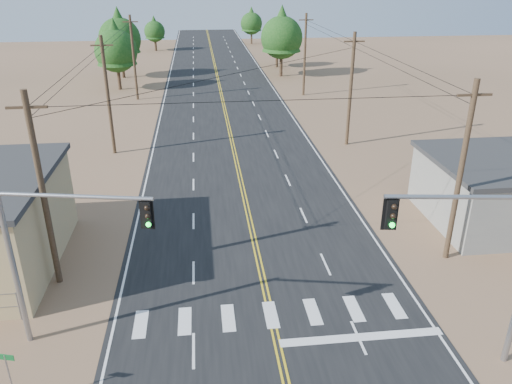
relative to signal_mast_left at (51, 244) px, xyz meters
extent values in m
cube|color=black|center=(8.94, 22.83, -4.88)|extent=(15.00, 200.00, 0.02)
cylinder|color=gray|center=(-2.56, 1.83, -4.14)|extent=(0.06, 0.06, 1.50)
cylinder|color=#4C3826|center=(-1.56, 4.83, 0.11)|extent=(0.30, 0.30, 10.00)
cube|color=#4C3826|center=(-1.56, 4.83, 4.31)|extent=(1.80, 0.12, 0.12)
cylinder|color=#4C3826|center=(-1.56, 24.83, 0.11)|extent=(0.30, 0.30, 10.00)
cube|color=#4C3826|center=(-1.56, 24.83, 4.31)|extent=(1.80, 0.12, 0.12)
cylinder|color=#4C3826|center=(-1.56, 44.83, 0.11)|extent=(0.30, 0.30, 10.00)
cube|color=#4C3826|center=(-1.56, 44.83, 4.31)|extent=(1.80, 0.12, 0.12)
cylinder|color=#4C3826|center=(19.44, 4.83, 0.11)|extent=(0.30, 0.30, 10.00)
cube|color=#4C3826|center=(19.44, 4.83, 4.31)|extent=(1.80, 0.12, 0.12)
cylinder|color=#4C3826|center=(19.44, 24.83, 0.11)|extent=(0.30, 0.30, 10.00)
cube|color=#4C3826|center=(19.44, 24.83, 4.31)|extent=(1.80, 0.12, 0.12)
cylinder|color=#4C3826|center=(19.44, 44.83, 0.11)|extent=(0.30, 0.30, 10.00)
cube|color=#4C3826|center=(19.44, 44.83, 4.31)|extent=(1.80, 0.12, 0.12)
cylinder|color=gray|center=(-1.75, 0.36, -1.44)|extent=(0.24, 0.24, 6.91)
cylinder|color=gray|center=(1.23, -0.24, 2.12)|extent=(6.00, 1.35, 0.16)
cube|color=black|center=(3.92, -0.78, 1.48)|extent=(0.40, 0.36, 1.09)
sphere|color=black|center=(3.96, -0.95, 1.82)|extent=(0.20, 0.20, 0.20)
sphere|color=black|center=(3.96, -0.95, 1.48)|extent=(0.20, 0.20, 0.20)
sphere|color=#0CE533|center=(3.96, -0.95, 1.13)|extent=(0.20, 0.20, 0.20)
cylinder|color=gray|center=(15.28, -2.81, 2.52)|extent=(5.69, 0.89, 0.17)
cube|color=black|center=(12.76, -2.49, 1.84)|extent=(0.40, 0.36, 1.15)
sphere|color=black|center=(12.78, -2.67, 2.21)|extent=(0.21, 0.21, 0.21)
sphere|color=black|center=(12.78, -2.67, 1.84)|extent=(0.21, 0.21, 0.21)
sphere|color=#0CE533|center=(12.78, -2.67, 1.48)|extent=(0.21, 0.21, 0.21)
cylinder|color=gray|center=(-1.17, -3.32, -3.70)|extent=(0.06, 0.06, 2.38)
cube|color=#0D5B24|center=(-1.17, -3.32, -2.61)|extent=(0.70, 0.22, 0.24)
cylinder|color=#3F2D1E|center=(-4.48, 50.85, -3.23)|extent=(0.44, 0.44, 3.32)
cone|color=#144413|center=(-4.48, 50.85, 1.37)|extent=(5.16, 5.16, 5.89)
sphere|color=#144413|center=(-4.48, 50.85, 0.17)|extent=(5.53, 5.53, 5.53)
cylinder|color=#3F2D1E|center=(-5.02, 59.08, -3.07)|extent=(0.46, 0.46, 3.64)
cone|color=#144413|center=(-5.02, 59.08, 1.98)|extent=(5.66, 5.66, 6.47)
sphere|color=#144413|center=(-5.02, 59.08, 0.66)|extent=(6.06, 6.06, 6.06)
cylinder|color=#3F2D1E|center=(-2.06, 85.99, -3.68)|extent=(0.44, 0.44, 2.42)
cone|color=#144413|center=(-2.06, 85.99, -0.33)|extent=(3.76, 3.76, 4.30)
sphere|color=#144413|center=(-2.06, 85.99, -1.20)|extent=(4.03, 4.03, 4.03)
cylinder|color=#3F2D1E|center=(18.55, 57.46, -3.05)|extent=(0.48, 0.48, 3.69)
cone|color=#144413|center=(18.55, 57.46, 2.08)|extent=(5.74, 5.74, 6.56)
sphere|color=#144413|center=(18.55, 57.46, 0.74)|extent=(6.15, 6.15, 6.15)
cylinder|color=#3F2D1E|center=(19.09, 65.17, -3.60)|extent=(0.43, 0.43, 2.58)
cone|color=#144413|center=(19.09, 65.17, -0.01)|extent=(4.02, 4.02, 4.59)
sphere|color=#144413|center=(19.09, 65.17, -0.95)|extent=(4.31, 4.31, 4.31)
cylinder|color=#3F2D1E|center=(17.94, 93.81, -3.51)|extent=(0.39, 0.39, 2.77)
cone|color=#144413|center=(17.94, 93.81, 0.34)|extent=(4.31, 4.31, 4.92)
sphere|color=#144413|center=(17.94, 93.81, -0.66)|extent=(4.62, 4.62, 4.62)
camera|label=1|loc=(6.08, -17.92, 9.89)|focal=35.00mm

